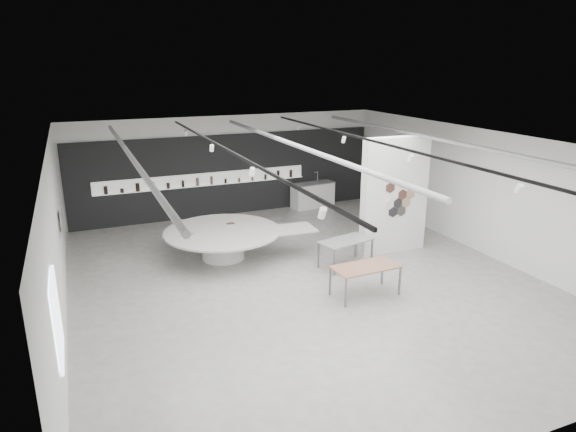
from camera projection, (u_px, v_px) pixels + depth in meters
name	position (u px, v px, depth m)	size (l,w,h in m)	color
room	(301.00, 208.00, 13.40)	(12.02, 14.02, 3.82)	#A09F97
back_wall_display	(227.00, 175.00, 19.67)	(11.80, 0.27, 3.10)	black
partition_column	(395.00, 196.00, 15.70)	(2.20, 0.38, 3.60)	white
display_island	(225.00, 240.00, 15.45)	(4.56, 3.68, 0.90)	white
sample_table_wood	(366.00, 268.00, 12.94)	(1.73, 0.92, 0.79)	#92644B
sample_table_stone	(346.00, 242.00, 14.81)	(1.69, 1.11, 0.80)	gray
kitchen_counter	(313.00, 195.00, 20.90)	(1.87, 0.92, 1.41)	white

